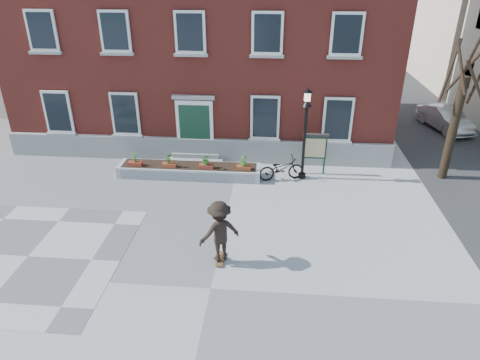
# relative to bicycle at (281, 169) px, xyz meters

# --- Properties ---
(ground) EXTENTS (100.00, 100.00, 0.00)m
(ground) POSITION_rel_bicycle_xyz_m (-1.99, -7.20, -0.51)
(ground) COLOR #9A9A9C
(ground) RESTS_ON ground
(checker_patch) EXTENTS (6.00, 6.00, 0.01)m
(checker_patch) POSITION_rel_bicycle_xyz_m (-7.99, -6.20, -0.51)
(checker_patch) COLOR #5D5D5F
(checker_patch) RESTS_ON ground
(bicycle) EXTENTS (2.07, 1.20, 1.03)m
(bicycle) POSITION_rel_bicycle_xyz_m (0.00, 0.00, 0.00)
(bicycle) COLOR black
(bicycle) RESTS_ON ground
(parked_car) EXTENTS (2.30, 4.07, 1.27)m
(parked_car) POSITION_rel_bicycle_xyz_m (9.14, 7.14, 0.12)
(parked_car) COLOR #B4B6B9
(parked_car) RESTS_ON ground
(brick_building) EXTENTS (18.40, 10.85, 12.60)m
(brick_building) POSITION_rel_bicycle_xyz_m (-3.99, 6.77, 5.79)
(brick_building) COLOR maroon
(brick_building) RESTS_ON ground
(planter_assembly) EXTENTS (6.20, 1.12, 1.15)m
(planter_assembly) POSITION_rel_bicycle_xyz_m (-3.98, -0.03, -0.21)
(planter_assembly) COLOR #BBBAB6
(planter_assembly) RESTS_ON ground
(bare_tree) EXTENTS (1.83, 1.83, 6.16)m
(bare_tree) POSITION_rel_bicycle_xyz_m (7.01, 0.80, 2.28)
(bare_tree) COLOR black
(bare_tree) RESTS_ON ground
(lamp_post) EXTENTS (0.40, 0.40, 3.93)m
(lamp_post) POSITION_rel_bicycle_xyz_m (0.91, 0.26, 2.03)
(lamp_post) COLOR black
(lamp_post) RESTS_ON ground
(notice_board) EXTENTS (1.10, 0.16, 1.87)m
(notice_board) POSITION_rel_bicycle_xyz_m (1.42, 0.69, 0.75)
(notice_board) COLOR #1B3725
(notice_board) RESTS_ON ground
(skateboarder) EXTENTS (1.50, 1.30, 2.08)m
(skateboarder) POSITION_rel_bicycle_xyz_m (-1.88, -5.88, 0.56)
(skateboarder) COLOR brown
(skateboarder) RESTS_ON ground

